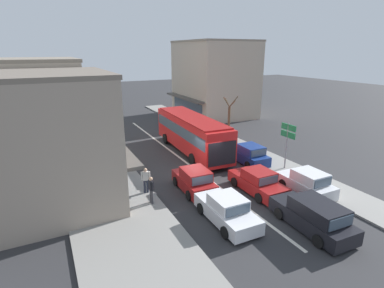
# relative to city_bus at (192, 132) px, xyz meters

# --- Properties ---
(ground_plane) EXTENTS (140.00, 140.00, 0.00)m
(ground_plane) POSITION_rel_city_bus_xyz_m (-1.56, -4.75, -1.88)
(ground_plane) COLOR #2D2D30
(lane_centre_line) EXTENTS (0.20, 28.00, 0.01)m
(lane_centre_line) POSITION_rel_city_bus_xyz_m (-1.56, -0.75, -1.88)
(lane_centre_line) COLOR silver
(lane_centre_line) RESTS_ON ground
(sidewalk_left) EXTENTS (5.20, 44.00, 0.14)m
(sidewalk_left) POSITION_rel_city_bus_xyz_m (-8.36, 1.25, -1.81)
(sidewalk_left) COLOR gray
(sidewalk_left) RESTS_ON ground
(kerb_right) EXTENTS (2.80, 44.00, 0.12)m
(kerb_right) POSITION_rel_city_bus_xyz_m (4.64, 1.25, -1.82)
(kerb_right) COLOR gray
(kerb_right) RESTS_ON ground
(shopfront_corner_near) EXTENTS (8.85, 7.65, 7.57)m
(shopfront_corner_near) POSITION_rel_city_bus_xyz_m (-11.74, -4.69, 1.90)
(shopfront_corner_near) COLOR gray
(shopfront_corner_near) RESTS_ON ground
(shopfront_mid_block) EXTENTS (7.45, 8.10, 8.09)m
(shopfront_mid_block) POSITION_rel_city_bus_xyz_m (-11.74, 3.50, 2.16)
(shopfront_mid_block) COLOR #B2A38E
(shopfront_mid_block) RESTS_ON ground
(shopfront_far_end) EXTENTS (8.61, 8.93, 7.41)m
(shopfront_far_end) POSITION_rel_city_bus_xyz_m (-11.74, 12.38, 1.82)
(shopfront_far_end) COLOR beige
(shopfront_far_end) RESTS_ON ground
(building_right_far) EXTENTS (9.21, 10.45, 9.90)m
(building_right_far) POSITION_rel_city_bus_xyz_m (9.92, 13.09, 3.06)
(building_right_far) COLOR #B2A38E
(building_right_far) RESTS_ON ground
(city_bus) EXTENTS (3.05, 10.95, 3.23)m
(city_bus) POSITION_rel_city_bus_xyz_m (0.00, 0.00, 0.00)
(city_bus) COLOR red
(city_bus) RESTS_ON ground
(sedan_queue_gap_filler) EXTENTS (1.93, 4.22, 1.47)m
(sedan_queue_gap_filler) POSITION_rel_city_bus_xyz_m (-3.39, -10.97, -1.22)
(sedan_queue_gap_filler) COLOR silver
(sedan_queue_gap_filler) RESTS_ON ground
(sedan_behind_bus_mid) EXTENTS (1.91, 4.21, 1.47)m
(sedan_behind_bus_mid) POSITION_rel_city_bus_xyz_m (0.27, -8.89, -1.22)
(sedan_behind_bus_mid) COLOR maroon
(sedan_behind_bus_mid) RESTS_ON ground
(hatchback_adjacent_lane_lead) EXTENTS (1.94, 3.77, 1.54)m
(hatchback_adjacent_lane_lead) POSITION_rel_city_bus_xyz_m (-3.28, -7.00, -1.17)
(hatchback_adjacent_lane_lead) COLOR maroon
(hatchback_adjacent_lane_lead) RESTS_ON ground
(wagon_behind_bus_near) EXTENTS (2.07, 4.57, 1.58)m
(wagon_behind_bus_near) POSITION_rel_city_bus_xyz_m (0.10, -13.49, -1.14)
(wagon_behind_bus_near) COLOR black
(wagon_behind_bus_near) RESTS_ON ground
(parked_hatchback_kerb_front) EXTENTS (1.85, 3.72, 1.54)m
(parked_hatchback_kerb_front) POSITION_rel_city_bus_xyz_m (2.86, -10.45, -1.17)
(parked_hatchback_kerb_front) COLOR silver
(parked_hatchback_kerb_front) RESTS_ON ground
(parked_hatchback_kerb_second) EXTENTS (1.89, 3.74, 1.54)m
(parked_hatchback_kerb_second) POSITION_rel_city_bus_xyz_m (2.88, -4.51, -1.17)
(parked_hatchback_kerb_second) COLOR navy
(parked_hatchback_kerb_second) RESTS_ON ground
(traffic_light_downstreet) EXTENTS (0.32, 0.24, 4.20)m
(traffic_light_downstreet) POSITION_rel_city_bus_xyz_m (-5.45, 17.13, 0.97)
(traffic_light_downstreet) COLOR gray
(traffic_light_downstreet) RESTS_ON ground
(directional_road_sign) EXTENTS (0.10, 1.40, 3.60)m
(directional_road_sign) POSITION_rel_city_bus_xyz_m (4.51, -6.81, 0.82)
(directional_road_sign) COLOR gray
(directional_road_sign) RESTS_ON ground
(street_tree_right) EXTENTS (1.72, 1.76, 4.40)m
(street_tree_right) POSITION_rel_city_bus_xyz_m (4.97, 1.65, 0.23)
(street_tree_right) COLOR brown
(street_tree_right) RESTS_ON ground
(pedestrian_with_handbag_near) EXTENTS (0.66, 0.37, 1.63)m
(pedestrian_with_handbag_near) POSITION_rel_city_bus_xyz_m (-6.18, -6.11, -0.81)
(pedestrian_with_handbag_near) COLOR #232838
(pedestrian_with_handbag_near) RESTS_ON sidewalk_left
(pedestrian_browsing_midblock) EXTENTS (0.24, 0.57, 1.63)m
(pedestrian_browsing_midblock) POSITION_rel_city_bus_xyz_m (-6.34, -7.53, -0.81)
(pedestrian_browsing_midblock) COLOR #333338
(pedestrian_browsing_midblock) RESTS_ON sidewalk_left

